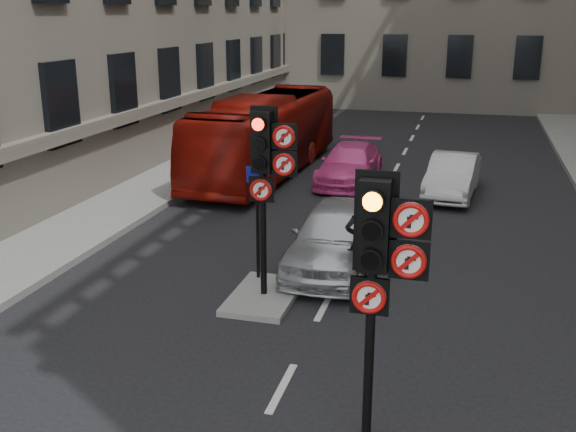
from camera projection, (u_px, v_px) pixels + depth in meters
The scene contains 11 objects.
pavement_left at pixel (146, 187), 20.93m from camera, with size 3.00×50.00×0.16m, color gray.
centre_island at pixel (264, 296), 12.97m from camera, with size 1.20×2.00×0.12m, color gray.
signal_near at pixel (380, 256), 7.86m from camera, with size 0.91×0.40×3.58m.
signal_far at pixel (267, 162), 12.17m from camera, with size 0.91×0.40×3.58m.
car_silver at pixel (336, 236), 14.37m from camera, with size 1.70×4.21×1.44m, color #B5B8BD.
car_white at pixel (452, 176), 20.03m from camera, with size 1.30×3.74×1.23m, color silver.
car_pink at pixel (350, 164), 21.58m from camera, with size 1.69×4.17×1.21m, color #EC459F.
bus_red at pixel (266, 135), 22.57m from camera, with size 2.24×9.57×2.67m, color maroon.
motorcycle at pixel (361, 265), 13.34m from camera, with size 0.47×1.67×1.01m, color black.
motorcyclist at pixel (362, 243), 13.20m from camera, with size 0.70×0.46×1.93m, color black.
info_sign at pixel (257, 207), 13.28m from camera, with size 0.40×0.13×2.31m.
Camera 1 is at (2.37, -6.41, 5.33)m, focal length 42.00 mm.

